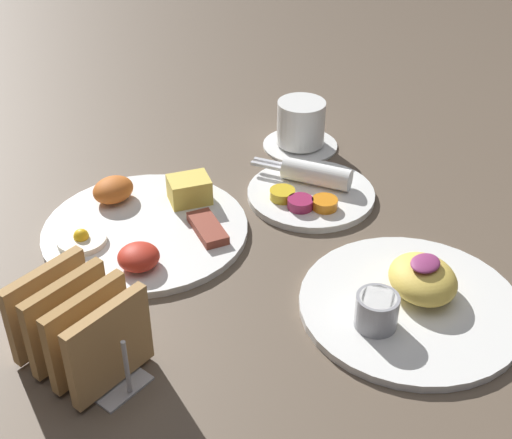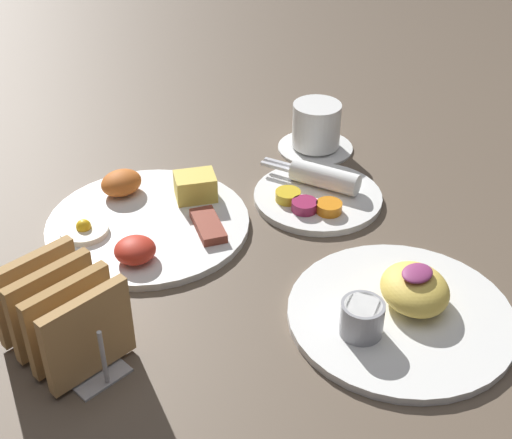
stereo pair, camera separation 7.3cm
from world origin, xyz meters
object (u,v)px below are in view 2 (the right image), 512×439
Objects in this scene: toast_rack at (63,317)px; coffee_cup at (316,129)px; plate_condiments at (318,193)px; plate_foreground at (401,308)px; plate_breakfast at (148,219)px.

toast_rack is 0.54m from coffee_cup.
plate_condiments is at bearing 0.39° from toast_rack.
plate_foreground is at bearing -37.53° from toast_rack.
coffee_cup is (0.53, 0.10, -0.01)m from toast_rack.
plate_foreground is at bearing -76.44° from plate_breakfast.
plate_breakfast is 1.39× the size of plate_condiments.
plate_condiments is at bearing -138.29° from coffee_cup.
plate_condiments is at bearing 61.38° from plate_foreground.
plate_foreground is 0.37m from toast_rack.
toast_rack is at bearing -149.00° from plate_breakfast.
plate_breakfast is at bearing 176.09° from coffee_cup.
plate_breakfast is 0.36m from plate_foreground.
plate_foreground reaches higher than plate_breakfast.
plate_breakfast is at bearing 149.63° from plate_condiments.
coffee_cup reaches higher than plate_breakfast.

